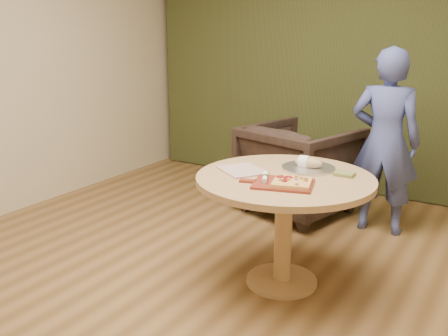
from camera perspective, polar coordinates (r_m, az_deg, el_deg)
name	(u,v)px	position (r m, az deg, el deg)	size (l,w,h in m)	color
room_shell	(195,79)	(2.63, -3.28, 10.07)	(5.04, 6.04, 2.84)	olive
curtain	(363,55)	(5.27, 15.59, 12.31)	(4.80, 0.14, 2.78)	#2D3518
pedestal_table	(284,197)	(3.23, 6.92, -3.32)	(1.14, 1.14, 0.75)	tan
pizza_paddle	(282,184)	(3.01, 6.61, -1.79)	(0.47, 0.37, 0.01)	maroon
flatbread_pizza	(292,182)	(2.98, 7.76, -1.60)	(0.27, 0.27, 0.04)	#E4B159
cutlery_roll	(265,177)	(3.06, 4.71, -1.03)	(0.10, 0.19, 0.03)	white
newspaper	(242,170)	(3.28, 2.10, -0.25)	(0.30, 0.25, 0.01)	silver
serving_tray	(308,168)	(3.37, 9.61, 0.00)	(0.36, 0.36, 0.02)	silver
bread_roll	(307,163)	(3.37, 9.50, 0.62)	(0.19, 0.09, 0.09)	tan
green_packet	(345,174)	(3.27, 13.62, -0.69)	(0.12, 0.10, 0.02)	#56602B
armchair	(300,164)	(4.62, 8.66, 0.41)	(0.88, 0.83, 0.91)	black
person_standing	(385,142)	(4.27, 17.92, 2.83)	(0.56, 0.37, 1.53)	#435197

